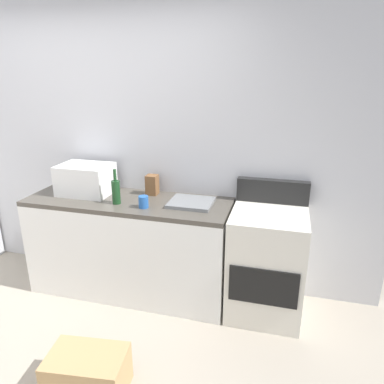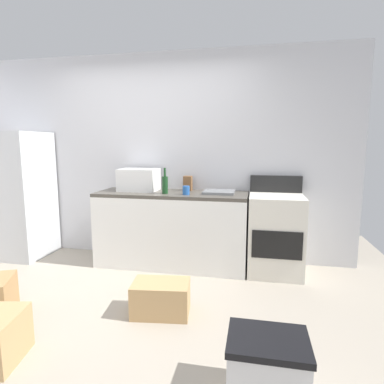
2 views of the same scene
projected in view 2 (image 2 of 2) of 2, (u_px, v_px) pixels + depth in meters
name	position (u px, v px, depth m)	size (l,w,h in m)	color
ground_plane	(105.00, 311.00, 2.82)	(6.00, 6.00, 0.00)	#9E9384
wall_back	(156.00, 157.00, 4.13)	(5.00, 0.10, 2.60)	silver
kitchen_counter	(172.00, 229.00, 3.86)	(1.80, 0.60, 0.90)	white
refrigerator	(19.00, 195.00, 4.15)	(0.68, 0.66, 1.62)	silver
stove_oven	(275.00, 233.00, 3.63)	(0.60, 0.61, 1.10)	silver
microwave	(139.00, 180.00, 3.92)	(0.46, 0.34, 0.27)	white
sink_basin	(219.00, 192.00, 3.71)	(0.36, 0.32, 0.03)	slate
wine_bottle	(165.00, 184.00, 3.68)	(0.07, 0.07, 0.30)	#193F1E
coffee_mug	(186.00, 190.00, 3.61)	(0.08, 0.08, 0.10)	#2659A5
knife_block	(188.00, 183.00, 3.93)	(0.10, 0.10, 0.18)	brown
cardboard_box_large	(161.00, 298.00, 2.76)	(0.49, 0.31, 0.29)	tan
storage_bin	(267.00, 368.00, 1.83)	(0.46, 0.36, 0.38)	silver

